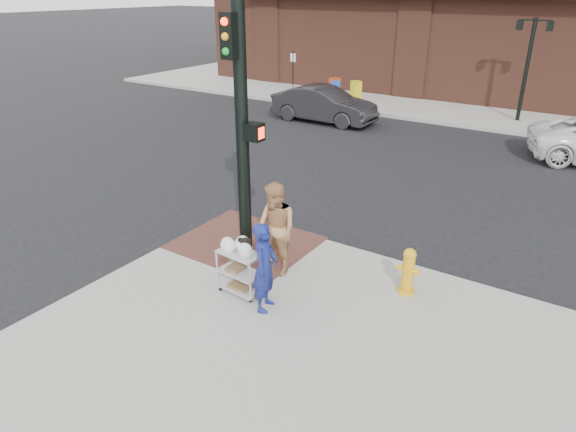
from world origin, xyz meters
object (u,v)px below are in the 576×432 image
Objects in this scene: lamp_post at (528,59)px; utility_cart at (240,268)px; fire_hydrant at (408,271)px; pedestrian_tan at (276,229)px; traffic_signal_pole at (242,124)px; sedan_dark at (324,104)px; woman_blue at (265,267)px.

utility_cart is at bearing -94.98° from lamp_post.
pedestrian_tan is at bearing -164.33° from fire_hydrant.
fire_hydrant is (2.42, 0.68, -0.45)m from pedestrian_tan.
traffic_signal_pole is 1.12× the size of sedan_dark.
sedan_dark reaches higher than utility_cart.
woman_blue is at bearing -135.91° from fire_hydrant.
traffic_signal_pole is at bearing -158.06° from sedan_dark.
utility_cart is at bearing -146.80° from fire_hydrant.
lamp_post is at bearing 85.02° from utility_cart.
woman_blue is 0.74m from utility_cart.
woman_blue reaches higher than sedan_dark.
traffic_signal_pole is at bearing 178.26° from pedestrian_tan.
traffic_signal_pole is 2.83m from utility_cart.
utility_cart is (-0.66, 0.15, -0.30)m from woman_blue.
fire_hydrant is (1.86, 1.80, -0.35)m from woman_blue.
sedan_dark is at bearing 138.37° from pedestrian_tan.
fire_hydrant is at bearing -85.95° from lamp_post.
sedan_dark is (-4.43, 11.06, -2.10)m from traffic_signal_pole.
traffic_signal_pole is (-2.48, -15.23, 0.21)m from lamp_post.
lamp_post is 16.96m from woman_blue.
utility_cart is (5.45, -12.55, -0.08)m from sedan_dark.
lamp_post is 8.28m from sedan_dark.
woman_blue is at bearing -40.94° from pedestrian_tan.
utility_cart is (-1.46, -16.71, -1.97)m from lamp_post.
lamp_post is 0.90× the size of sedan_dark.
lamp_post reaches higher than sedan_dark.
sedan_dark is at bearing 113.48° from utility_cart.
woman_blue is at bearing -154.18° from sedan_dark.
fire_hydrant is at bearing 2.68° from traffic_signal_pole.
woman_blue reaches higher than fire_hydrant.
pedestrian_tan is 2.02× the size of fire_hydrant.
lamp_post is 0.80× the size of traffic_signal_pole.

